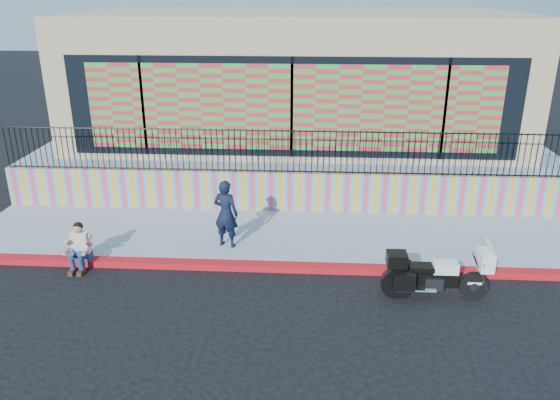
{
  "coord_description": "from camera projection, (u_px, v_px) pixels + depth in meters",
  "views": [
    {
      "loc": [
        0.57,
        -10.91,
        5.95
      ],
      "look_at": [
        -0.15,
        1.2,
        1.23
      ],
      "focal_mm": 35.0,
      "sensor_mm": 36.0,
      "label": 1
    }
  ],
  "objects": [
    {
      "name": "red_curb",
      "position": [
        284.0,
        267.0,
        12.32
      ],
      "size": [
        16.0,
        0.3,
        0.15
      ],
      "primitive_type": "cube",
      "color": "#B20C25",
      "rests_on": "ground"
    },
    {
      "name": "police_officer",
      "position": [
        226.0,
        213.0,
        12.89
      ],
      "size": [
        0.7,
        0.56,
        1.66
      ],
      "primitive_type": "imported",
      "rotation": [
        0.0,
        0.0,
        2.85
      ],
      "color": "black",
      "rests_on": "sidewalk"
    },
    {
      "name": "sidewalk",
      "position": [
        287.0,
        236.0,
        13.85
      ],
      "size": [
        16.0,
        3.0,
        0.15
      ],
      "primitive_type": "cube",
      "color": "#8A92A6",
      "rests_on": "ground"
    },
    {
      "name": "metal_fence",
      "position": [
        290.0,
        151.0,
        14.7
      ],
      "size": [
        15.8,
        0.04,
        1.2
      ],
      "primitive_type": null,
      "color": "black",
      "rests_on": "mural_wall"
    },
    {
      "name": "storefront_building",
      "position": [
        296.0,
        73.0,
        18.73
      ],
      "size": [
        14.0,
        8.06,
        4.0
      ],
      "color": "tan",
      "rests_on": "elevated_platform"
    },
    {
      "name": "police_motorcycle",
      "position": [
        434.0,
        274.0,
        11.05
      ],
      "size": [
        2.14,
        0.71,
        1.33
      ],
      "color": "black",
      "rests_on": "ground"
    },
    {
      "name": "mural_wall",
      "position": [
        290.0,
        191.0,
        15.11
      ],
      "size": [
        16.0,
        0.2,
        1.1
      ],
      "primitive_type": "cube",
      "color": "#E53C6C",
      "rests_on": "sidewalk"
    },
    {
      "name": "seated_man",
      "position": [
        79.0,
        251.0,
        12.24
      ],
      "size": [
        0.54,
        0.71,
        1.06
      ],
      "color": "navy",
      "rests_on": "ground"
    },
    {
      "name": "elevated_platform",
      "position": [
        296.0,
        145.0,
        19.89
      ],
      "size": [
        16.0,
        10.0,
        1.25
      ],
      "primitive_type": "cube",
      "color": "#8A92A6",
      "rests_on": "ground"
    },
    {
      "name": "ground",
      "position": [
        284.0,
        270.0,
        12.34
      ],
      "size": [
        90.0,
        90.0,
        0.0
      ],
      "primitive_type": "plane",
      "color": "black",
      "rests_on": "ground"
    }
  ]
}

